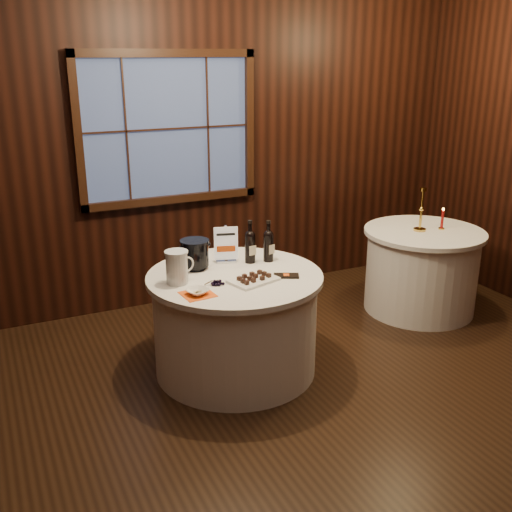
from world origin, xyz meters
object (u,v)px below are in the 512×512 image
main_table (235,322)px  chocolate_plate (253,279)px  grape_bunch (217,282)px  red_candle (442,221)px  side_table (421,270)px  chocolate_box (286,276)px  ice_bucket (195,254)px  port_bottle_right (268,244)px  sign_stand (226,250)px  cracker_bowl (198,292)px  glass_pitcher (177,267)px  port_bottle_left (250,244)px  brass_candlestick (421,215)px

main_table → chocolate_plate: (0.06, -0.19, 0.40)m
grape_bunch → red_candle: bearing=9.5°
side_table → chocolate_box: size_ratio=6.05×
ice_bucket → chocolate_plate: ice_bucket is taller
chocolate_box → port_bottle_right: bearing=109.8°
grape_bunch → sign_stand: bearing=59.3°
chocolate_plate → red_candle: red_candle is taller
chocolate_box → cracker_bowl: cracker_bowl is taller
port_bottle_right → chocolate_box: port_bottle_right is taller
grape_bunch → red_candle: red_candle is taller
main_table → port_bottle_right: 0.65m
grape_bunch → chocolate_box: bearing=-8.3°
chocolate_plate → glass_pitcher: 0.54m
port_bottle_right → grape_bunch: 0.62m
main_table → port_bottle_left: port_bottle_left is taller
chocolate_plate → grape_bunch: (-0.25, 0.06, -0.00)m
grape_bunch → port_bottle_right: bearing=28.0°
glass_pitcher → brass_candlestick: size_ratio=0.60×
ice_bucket → chocolate_plate: (0.28, -0.42, -0.10)m
side_table → port_bottle_right: (-1.65, -0.14, 0.52)m
port_bottle_right → ice_bucket: port_bottle_right is taller
chocolate_plate → cracker_bowl: (-0.43, -0.06, 0.00)m
side_table → glass_pitcher: glass_pitcher is taller
sign_stand → chocolate_box: bearing=-43.3°
port_bottle_right → glass_pitcher: size_ratio=1.37×
port_bottle_right → chocolate_plate: (-0.29, -0.35, -0.12)m
brass_candlestick → port_bottle_left: bearing=-175.9°
ice_bucket → red_candle: bearing=0.6°
side_table → port_bottle_left: 1.87m
brass_candlestick → main_table: bearing=-170.9°
chocolate_plate → cracker_bowl: chocolate_plate is taller
main_table → ice_bucket: bearing=132.6°
chocolate_box → brass_candlestick: 1.72m
grape_bunch → brass_candlestick: 2.19m
glass_pitcher → brass_candlestick: bearing=-3.2°
grape_bunch → main_table: bearing=34.7°
brass_candlestick → grape_bunch: bearing=-168.3°
brass_candlestick → red_candle: 0.22m
sign_stand → chocolate_box: (0.27, -0.47, -0.09)m
chocolate_box → glass_pitcher: size_ratio=0.76×
side_table → grape_bunch: bearing=-168.8°
chocolate_plate → ice_bucket: bearing=123.1°
red_candle → grape_bunch: bearing=-170.5°
grape_bunch → glass_pitcher: 0.29m
sign_stand → chocolate_box: 0.55m
chocolate_box → brass_candlestick: brass_candlestick is taller
side_table → glass_pitcher: bearing=-173.2°
main_table → chocolate_box: (0.31, -0.21, 0.39)m
glass_pitcher → cracker_bowl: bearing=-88.8°
side_table → cracker_bowl: (-2.37, -0.55, 0.40)m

